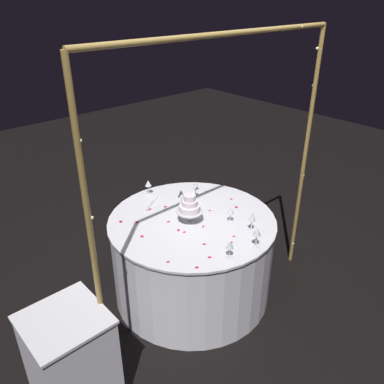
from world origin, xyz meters
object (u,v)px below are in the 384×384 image
at_px(main_table, 192,256).
at_px(wine_glass_3, 181,194).
at_px(side_table, 72,363).
at_px(tiered_cake, 190,206).
at_px(wine_glass_2, 252,218).
at_px(wine_glass_6, 230,246).
at_px(decorative_arch, 224,151).
at_px(wine_glass_4, 196,187).
at_px(cake_knife, 153,202).
at_px(wine_glass_0, 231,212).
at_px(wine_glass_5, 148,184).
at_px(wine_glass_1, 257,233).

height_order(main_table, wine_glass_3, wine_glass_3).
distance_m(side_table, wine_glass_3, 1.56).
xyz_separation_m(side_table, tiered_cake, (-1.27, -0.29, 0.55)).
xyz_separation_m(wine_glass_2, wine_glass_6, (0.39, 0.12, -0.02)).
bearing_deg(side_table, decorative_arch, 178.85).
height_order(main_table, side_table, main_table).
xyz_separation_m(wine_glass_4, cake_knife, (0.35, -0.19, -0.11)).
xyz_separation_m(side_table, wine_glass_2, (-1.55, 0.14, 0.52)).
bearing_deg(decorative_arch, tiered_cake, -82.12).
xyz_separation_m(side_table, wine_glass_4, (-1.59, -0.57, 0.51)).
height_order(wine_glass_2, wine_glass_4, wine_glass_2).
bearing_deg(wine_glass_3, decorative_arch, 83.46).
distance_m(decorative_arch, wine_glass_4, 0.89).
relative_size(wine_glass_0, wine_glass_5, 0.96).
bearing_deg(wine_glass_1, wine_glass_0, -106.94).
height_order(decorative_arch, wine_glass_0, decorative_arch).
distance_m(wine_glass_0, cake_knife, 0.76).
height_order(wine_glass_1, wine_glass_2, wine_glass_2).
height_order(tiered_cake, wine_glass_6, tiered_cake).
distance_m(tiered_cake, cake_knife, 0.49).
relative_size(decorative_arch, wine_glass_2, 13.81).
distance_m(wine_glass_2, wine_glass_6, 0.41).
distance_m(wine_glass_5, wine_glass_6, 1.20).
distance_m(decorative_arch, tiered_cake, 0.65).
relative_size(wine_glass_5, cake_knife, 0.55).
xyz_separation_m(wine_glass_1, wine_glass_6, (0.25, -0.04, -0.02)).
bearing_deg(wine_glass_4, wine_glass_6, 62.56).
xyz_separation_m(decorative_arch, wine_glass_3, (-0.06, -0.55, -0.58)).
distance_m(tiered_cake, wine_glass_3, 0.25).
bearing_deg(cake_knife, wine_glass_4, 151.19).
relative_size(decorative_arch, wine_glass_3, 12.95).
distance_m(decorative_arch, wine_glass_1, 0.66).
distance_m(main_table, wine_glass_6, 0.77).
bearing_deg(tiered_cake, wine_glass_3, -114.79).
xyz_separation_m(wine_glass_1, wine_glass_3, (0.03, -0.83, 0.01)).
relative_size(tiered_cake, wine_glass_0, 1.84).
relative_size(tiered_cake, wine_glass_3, 1.44).
relative_size(wine_glass_2, wine_glass_3, 0.94).
bearing_deg(decorative_arch, main_table, -90.01).
height_order(wine_glass_4, cake_knife, wine_glass_4).
bearing_deg(tiered_cake, wine_glass_6, 78.82).
relative_size(tiered_cake, wine_glass_2, 1.54).
bearing_deg(main_table, wine_glass_2, 117.50).
xyz_separation_m(side_table, wine_glass_5, (-1.31, -0.92, 0.50)).
xyz_separation_m(wine_glass_4, wine_glass_6, (0.43, 0.83, -0.01)).
distance_m(decorative_arch, wine_glass_0, 0.66).
relative_size(wine_glass_0, wine_glass_3, 0.78).
relative_size(side_table, wine_glass_0, 5.55).
height_order(decorative_arch, wine_glass_3, decorative_arch).
height_order(wine_glass_2, cake_knife, wine_glass_2).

